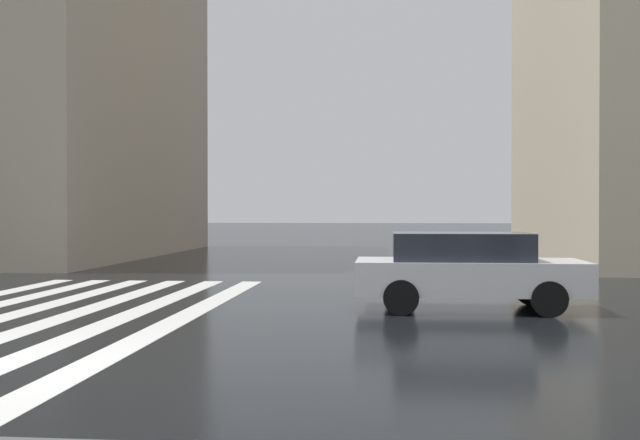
% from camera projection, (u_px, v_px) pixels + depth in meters
% --- Properties ---
extents(ground_plane, '(220.00, 220.00, 0.00)m').
position_uv_depth(ground_plane, '(21.00, 367.00, 8.50)').
color(ground_plane, black).
extents(zebra_crossing, '(13.00, 5.50, 0.01)m').
position_uv_depth(zebra_crossing, '(39.00, 316.00, 12.64)').
color(zebra_crossing, silver).
rests_on(zebra_crossing, ground_plane).
extents(car_white, '(1.85, 4.10, 1.41)m').
position_uv_depth(car_white, '(467.00, 269.00, 13.44)').
color(car_white, silver).
rests_on(car_white, ground_plane).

